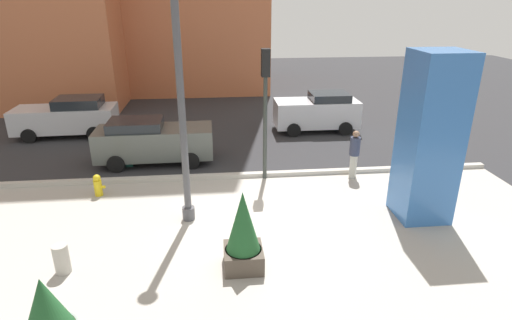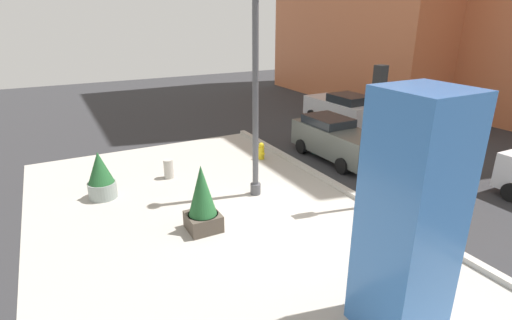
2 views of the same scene
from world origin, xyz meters
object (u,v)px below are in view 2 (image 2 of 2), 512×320
(fire_hydrant, at_px, (261,151))
(pedestrian_on_sidewalk, at_px, (317,133))
(lamp_post, at_px, (255,103))
(car_curb_east, at_px, (341,109))
(art_pillar_blue, at_px, (409,220))
(traffic_light_corner, at_px, (376,116))
(concrete_bollard, at_px, (169,169))
(car_intersection, at_px, (336,139))
(potted_plant_near_right, at_px, (202,200))
(pedestrian_crossing, at_px, (450,225))
(potted_plant_mid_plaza, at_px, (101,176))

(fire_hydrant, relative_size, pedestrian_on_sidewalk, 0.44)
(lamp_post, bearing_deg, car_curb_east, 124.70)
(art_pillar_blue, relative_size, traffic_light_corner, 1.06)
(concrete_bollard, relative_size, pedestrian_on_sidewalk, 0.44)
(art_pillar_blue, xyz_separation_m, fire_hydrant, (-9.87, 2.33, -2.05))
(traffic_light_corner, bearing_deg, car_intersection, 154.36)
(potted_plant_near_right, bearing_deg, pedestrian_crossing, 48.77)
(potted_plant_near_right, relative_size, concrete_bollard, 2.70)
(traffic_light_corner, bearing_deg, fire_hydrant, -171.33)
(car_curb_east, distance_m, pedestrian_on_sidewalk, 5.48)
(lamp_post, height_order, car_intersection, lamp_post)
(fire_hydrant, distance_m, car_intersection, 3.25)
(potted_plant_mid_plaza, xyz_separation_m, pedestrian_on_sidewalk, (-0.29, 9.16, 0.16))
(art_pillar_blue, relative_size, fire_hydrant, 6.46)
(lamp_post, bearing_deg, potted_plant_mid_plaza, -114.88)
(lamp_post, distance_m, traffic_light_corner, 3.78)
(potted_plant_mid_plaza, bearing_deg, pedestrian_on_sidewalk, 91.82)
(fire_hydrant, height_order, traffic_light_corner, traffic_light_corner)
(potted_plant_mid_plaza, bearing_deg, lamp_post, 65.12)
(lamp_post, relative_size, pedestrian_on_sidewalk, 3.91)
(fire_hydrant, distance_m, pedestrian_on_sidewalk, 2.63)
(fire_hydrant, bearing_deg, potted_plant_near_right, -44.43)
(pedestrian_on_sidewalk, bearing_deg, car_intersection, 19.96)
(art_pillar_blue, height_order, potted_plant_mid_plaza, art_pillar_blue)
(pedestrian_crossing, xyz_separation_m, pedestrian_on_sidewalk, (-8.26, 1.95, -0.04))
(potted_plant_mid_plaza, distance_m, pedestrian_on_sidewalk, 9.17)
(art_pillar_blue, relative_size, car_curb_east, 1.06)
(potted_plant_mid_plaza, height_order, traffic_light_corner, traffic_light_corner)
(car_curb_east, bearing_deg, potted_plant_mid_plaza, -74.28)
(lamp_post, bearing_deg, pedestrian_crossing, 23.08)
(art_pillar_blue, relative_size, concrete_bollard, 6.46)
(potted_plant_near_right, distance_m, fire_hydrant, 6.27)
(concrete_bollard, bearing_deg, car_curb_east, 106.04)
(concrete_bollard, bearing_deg, car_intersection, 79.63)
(fire_hydrant, height_order, pedestrian_on_sidewalk, pedestrian_on_sidewalk)
(potted_plant_near_right, distance_m, traffic_light_corner, 5.76)
(art_pillar_blue, xyz_separation_m, concrete_bollard, (-9.69, -1.82, -2.05))
(car_curb_east, height_order, pedestrian_on_sidewalk, car_curb_east)
(potted_plant_mid_plaza, height_order, pedestrian_on_sidewalk, pedestrian_on_sidewalk)
(potted_plant_near_right, bearing_deg, lamp_post, 120.01)
(art_pillar_blue, relative_size, potted_plant_mid_plaza, 2.90)
(fire_hydrant, xyz_separation_m, car_intersection, (1.46, 2.85, 0.53))
(fire_hydrant, height_order, car_intersection, car_intersection)
(potted_plant_mid_plaza, xyz_separation_m, concrete_bollard, (-0.64, 2.50, -0.41))
(lamp_post, bearing_deg, pedestrian_on_sidewalk, 119.58)
(lamp_post, distance_m, pedestrian_on_sidewalk, 5.56)
(potted_plant_mid_plaza, height_order, pedestrian_crossing, pedestrian_crossing)
(art_pillar_blue, height_order, concrete_bollard, art_pillar_blue)
(car_curb_east, xyz_separation_m, pedestrian_crossing, (11.74, -6.18, 0.10))
(lamp_post, xyz_separation_m, fire_hydrant, (-3.03, 1.89, -2.89))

